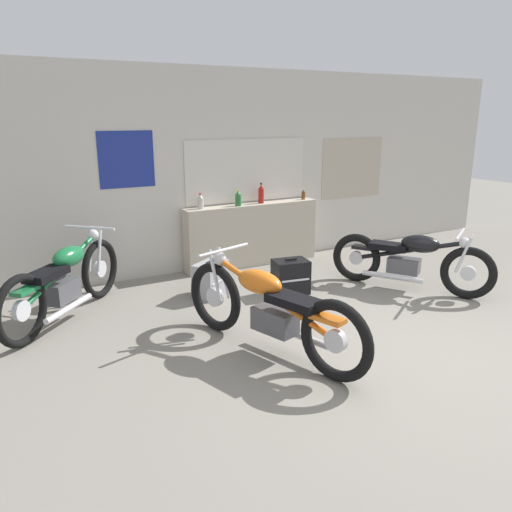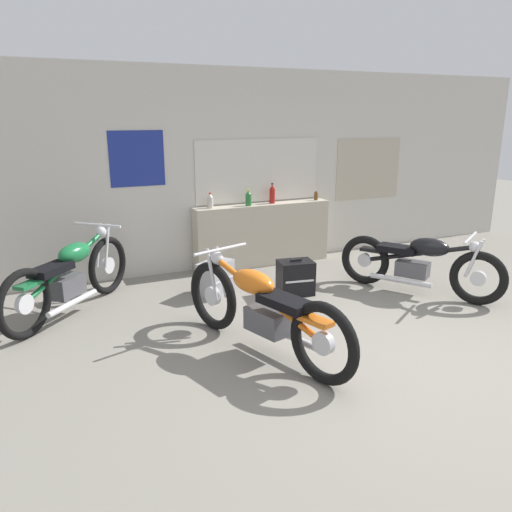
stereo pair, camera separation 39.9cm
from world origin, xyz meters
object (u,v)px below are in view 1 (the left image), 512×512
object	(u,v)px
bottle_right_center	(303,195)
motorcycle_orange	(269,309)
bottle_center	(261,194)
motorcycle_black	(410,260)
bottle_leftmost	(200,202)
bottle_left_center	(238,199)
motorcycle_green	(65,281)
hard_case_black	(291,277)
hard_case_silver	(211,279)

from	to	relation	value
bottle_right_center	motorcycle_orange	size ratio (longest dim) A/B	0.07
bottle_center	motorcycle_black	xyz separation A→B (m)	(1.06, -1.96, -0.65)
bottle_leftmost	motorcycle_orange	world-z (taller)	bottle_leftmost
bottle_left_center	bottle_center	distance (m)	0.40
motorcycle_black	motorcycle_green	size ratio (longest dim) A/B	1.12
bottle_leftmost	hard_case_black	bearing A→B (deg)	-65.00
bottle_left_center	hard_case_silver	distance (m)	1.48
motorcycle_black	hard_case_silver	size ratio (longest dim) A/B	3.39
motorcycle_green	motorcycle_orange	bearing A→B (deg)	-49.19
motorcycle_green	hard_case_black	size ratio (longest dim) A/B	3.38
motorcycle_black	hard_case_black	world-z (taller)	motorcycle_black
bottle_center	motorcycle_green	xyz separation A→B (m)	(-2.92, -0.85, -0.61)
hard_case_silver	bottle_leftmost	bearing A→B (deg)	73.22
motorcycle_black	motorcycle_orange	size ratio (longest dim) A/B	0.83
bottle_right_center	hard_case_black	xyz separation A→B (m)	(-1.06, -1.32, -0.77)
bottle_leftmost	hard_case_silver	size ratio (longest dim) A/B	0.41
bottle_left_center	motorcycle_green	distance (m)	2.71
bottle_right_center	motorcycle_black	distance (m)	2.05
bottle_leftmost	bottle_left_center	xyz separation A→B (m)	(0.56, -0.05, 0.01)
bottle_leftmost	motorcycle_green	distance (m)	2.21
bottle_left_center	motorcycle_black	size ratio (longest dim) A/B	0.13
motorcycle_orange	hard_case_black	bearing A→B (deg)	50.30
bottle_center	motorcycle_orange	bearing A→B (deg)	-117.98
bottle_left_center	bottle_right_center	bearing A→B (deg)	1.15
motorcycle_black	bottle_right_center	bearing A→B (deg)	99.49
hard_case_silver	bottle_center	bearing A→B (deg)	37.24
bottle_right_center	hard_case_black	bearing A→B (deg)	-128.88
motorcycle_green	bottle_center	bearing A→B (deg)	16.24
motorcycle_green	motorcycle_black	bearing A→B (deg)	-15.61
bottle_leftmost	motorcycle_black	world-z (taller)	bottle_leftmost
motorcycle_orange	hard_case_black	distance (m)	1.68
bottle_leftmost	motorcycle_green	world-z (taller)	bottle_leftmost
motorcycle_black	motorcycle_orange	bearing A→B (deg)	-164.98
motorcycle_orange	hard_case_silver	xyz separation A→B (m)	(0.15, 1.67, -0.22)
motorcycle_black	motorcycle_orange	xyz separation A→B (m)	(-2.45, -0.66, 0.03)
bottle_right_center	motorcycle_green	xyz separation A→B (m)	(-3.65, -0.83, -0.55)
motorcycle_orange	motorcycle_green	world-z (taller)	motorcycle_green
bottle_right_center	motorcycle_green	bearing A→B (deg)	-167.20
bottle_left_center	bottle_right_center	distance (m)	1.13
motorcycle_black	bottle_leftmost	bearing A→B (deg)	135.72
bottle_center	hard_case_black	xyz separation A→B (m)	(-0.33, -1.34, -0.83)
bottle_leftmost	bottle_center	bearing A→B (deg)	-0.32
hard_case_black	bottle_leftmost	bearing A→B (deg)	115.00
bottle_leftmost	motorcycle_green	xyz separation A→B (m)	(-1.96, -0.86, -0.57)
bottle_left_center	hard_case_silver	size ratio (longest dim) A/B	0.44
motorcycle_green	hard_case_silver	bearing A→B (deg)	-3.29
bottle_left_center	motorcycle_orange	distance (m)	2.82
bottle_left_center	bottle_center	xyz separation A→B (m)	(0.40, 0.04, 0.03)
bottle_right_center	motorcycle_green	distance (m)	3.79
bottle_center	bottle_right_center	size ratio (longest dim) A/B	1.85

